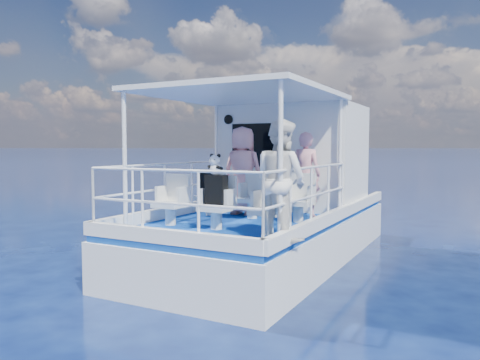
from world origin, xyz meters
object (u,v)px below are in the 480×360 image
object	(u,v)px
passenger_port_fwd	(243,171)
panda	(215,164)
passenger_stbd_aft	(281,180)
backpack_center	(216,191)

from	to	relation	value
passenger_port_fwd	panda	world-z (taller)	passenger_port_fwd
passenger_stbd_aft	panda	bearing A→B (deg)	9.53
panda	passenger_stbd_aft	bearing A→B (deg)	-13.71
passenger_port_fwd	panda	distance (m)	1.75
passenger_port_fwd	passenger_stbd_aft	distance (m)	2.58
passenger_port_fwd	panda	size ratio (longest dim) A/B	5.14
passenger_port_fwd	backpack_center	distance (m)	1.77
backpack_center	panda	xyz separation A→B (m)	(-0.02, 0.00, 0.41)
passenger_stbd_aft	panda	distance (m)	1.29
panda	backpack_center	bearing A→B (deg)	-9.01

